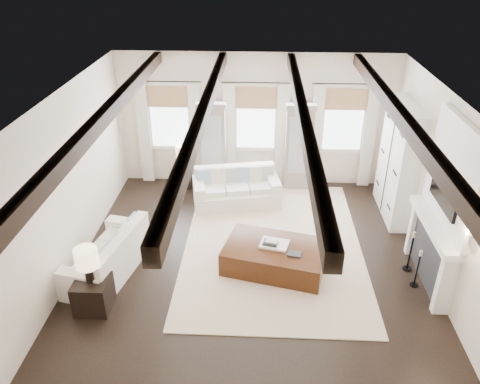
{
  "coord_description": "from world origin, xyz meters",
  "views": [
    {
      "loc": [
        0.14,
        -6.79,
        5.41
      ],
      "look_at": [
        -0.24,
        1.02,
        1.15
      ],
      "focal_mm": 35.0,
      "sensor_mm": 36.0,
      "label": 1
    }
  ],
  "objects_px": {
    "side_table_front": "(93,295)",
    "sofa_left": "(110,257)",
    "ottoman": "(275,257)",
    "sofa_back": "(236,189)",
    "side_table_back": "(184,177)"
  },
  "relations": [
    {
      "from": "sofa_left",
      "to": "ottoman",
      "type": "bearing_deg",
      "value": 5.48
    },
    {
      "from": "side_table_front",
      "to": "side_table_back",
      "type": "bearing_deg",
      "value": 79.43
    },
    {
      "from": "side_table_front",
      "to": "sofa_back",
      "type": "bearing_deg",
      "value": 59.55
    },
    {
      "from": "sofa_back",
      "to": "side_table_front",
      "type": "bearing_deg",
      "value": -120.45
    },
    {
      "from": "sofa_left",
      "to": "side_table_front",
      "type": "xyz_separation_m",
      "value": [
        -0.01,
        -0.94,
        -0.05
      ]
    },
    {
      "from": "ottoman",
      "to": "sofa_left",
      "type": "bearing_deg",
      "value": -160.76
    },
    {
      "from": "sofa_back",
      "to": "sofa_left",
      "type": "distance_m",
      "value": 3.43
    },
    {
      "from": "sofa_back",
      "to": "side_table_back",
      "type": "relative_size",
      "value": 3.89
    },
    {
      "from": "sofa_back",
      "to": "side_table_back",
      "type": "height_order",
      "value": "sofa_back"
    },
    {
      "from": "sofa_back",
      "to": "side_table_front",
      "type": "distance_m",
      "value": 4.22
    },
    {
      "from": "ottoman",
      "to": "side_table_back",
      "type": "distance_m",
      "value": 3.82
    },
    {
      "from": "sofa_left",
      "to": "side_table_front",
      "type": "bearing_deg",
      "value": -90.4
    },
    {
      "from": "side_table_front",
      "to": "sofa_left",
      "type": "bearing_deg",
      "value": 89.6
    },
    {
      "from": "sofa_left",
      "to": "side_table_back",
      "type": "bearing_deg",
      "value": 76.73
    },
    {
      "from": "side_table_back",
      "to": "side_table_front",
      "type": "bearing_deg",
      "value": -100.57
    }
  ]
}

